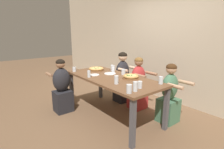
{
  "coord_description": "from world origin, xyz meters",
  "views": [
    {
      "loc": [
        2.51,
        -1.99,
        1.63
      ],
      "look_at": [
        0.0,
        0.0,
        0.85
      ],
      "focal_mm": 28.0,
      "sensor_mm": 36.0,
      "label": 1
    }
  ],
  "objects_px": {
    "drinking_glass_a": "(112,68)",
    "diner_near_left": "(62,88)",
    "drinking_glass_d": "(116,80)",
    "drinking_glass_h": "(161,81)",
    "drinking_glass_b": "(129,89)",
    "drinking_glass_g": "(113,69)",
    "pizza_board_main": "(131,77)",
    "drinking_glass_i": "(89,74)",
    "drinking_glass_c": "(135,87)",
    "drinking_glass_f": "(140,85)",
    "diner_far_midleft": "(123,79)",
    "empty_plate_a": "(95,75)",
    "diner_far_right": "(169,96)",
    "diner_far_center": "(138,86)",
    "cocktail_glass_blue": "(74,70)",
    "drinking_glass_e": "(123,72)",
    "pizza_board_second": "(96,69)",
    "empty_plate_b": "(110,74)"
  },
  "relations": [
    {
      "from": "diner_far_midleft",
      "to": "diner_near_left",
      "type": "distance_m",
      "value": 1.39
    },
    {
      "from": "drinking_glass_h",
      "to": "diner_near_left",
      "type": "xyz_separation_m",
      "value": [
        -1.65,
        -1.02,
        -0.35
      ]
    },
    {
      "from": "pizza_board_second",
      "to": "drinking_glass_h",
      "type": "distance_m",
      "value": 1.54
    },
    {
      "from": "drinking_glass_g",
      "to": "drinking_glass_i",
      "type": "height_order",
      "value": "drinking_glass_g"
    },
    {
      "from": "drinking_glass_i",
      "to": "diner_far_midleft",
      "type": "xyz_separation_m",
      "value": [
        -0.19,
        1.02,
        -0.3
      ]
    },
    {
      "from": "cocktail_glass_blue",
      "to": "diner_far_midleft",
      "type": "height_order",
      "value": "diner_far_midleft"
    },
    {
      "from": "drinking_glass_i",
      "to": "drinking_glass_d",
      "type": "bearing_deg",
      "value": 11.0
    },
    {
      "from": "drinking_glass_i",
      "to": "diner_far_midleft",
      "type": "height_order",
      "value": "diner_far_midleft"
    },
    {
      "from": "drinking_glass_d",
      "to": "drinking_glass_h",
      "type": "relative_size",
      "value": 1.11
    },
    {
      "from": "pizza_board_main",
      "to": "drinking_glass_i",
      "type": "xyz_separation_m",
      "value": [
        -0.55,
        -0.56,
        0.02
      ]
    },
    {
      "from": "drinking_glass_c",
      "to": "drinking_glass_g",
      "type": "bearing_deg",
      "value": 155.62
    },
    {
      "from": "empty_plate_b",
      "to": "drinking_glass_f",
      "type": "bearing_deg",
      "value": -11.71
    },
    {
      "from": "pizza_board_second",
      "to": "drinking_glass_f",
      "type": "relative_size",
      "value": 3.17
    },
    {
      "from": "drinking_glass_i",
      "to": "diner_near_left",
      "type": "relative_size",
      "value": 0.11
    },
    {
      "from": "drinking_glass_a",
      "to": "diner_near_left",
      "type": "height_order",
      "value": "diner_near_left"
    },
    {
      "from": "pizza_board_main",
      "to": "drinking_glass_b",
      "type": "xyz_separation_m",
      "value": [
        0.56,
        -0.58,
        0.02
      ]
    },
    {
      "from": "pizza_board_second",
      "to": "diner_near_left",
      "type": "bearing_deg",
      "value": -99.93
    },
    {
      "from": "diner_far_center",
      "to": "pizza_board_main",
      "type": "bearing_deg",
      "value": 27.28
    },
    {
      "from": "diner_far_midleft",
      "to": "diner_near_left",
      "type": "bearing_deg",
      "value": -14.81
    },
    {
      "from": "drinking_glass_d",
      "to": "drinking_glass_b",
      "type": "bearing_deg",
      "value": -17.75
    },
    {
      "from": "empty_plate_a",
      "to": "diner_far_center",
      "type": "xyz_separation_m",
      "value": [
        0.38,
        0.85,
        -0.3
      ]
    },
    {
      "from": "cocktail_glass_blue",
      "to": "drinking_glass_a",
      "type": "bearing_deg",
      "value": 55.48
    },
    {
      "from": "drinking_glass_d",
      "to": "drinking_glass_g",
      "type": "distance_m",
      "value": 0.87
    },
    {
      "from": "drinking_glass_h",
      "to": "diner_near_left",
      "type": "height_order",
      "value": "diner_near_left"
    },
    {
      "from": "drinking_glass_h",
      "to": "diner_near_left",
      "type": "relative_size",
      "value": 0.11
    },
    {
      "from": "drinking_glass_c",
      "to": "diner_far_right",
      "type": "xyz_separation_m",
      "value": [
        -0.02,
        0.91,
        -0.36
      ]
    },
    {
      "from": "drinking_glass_c",
      "to": "pizza_board_main",
      "type": "bearing_deg",
      "value": 140.75
    },
    {
      "from": "drinking_glass_b",
      "to": "drinking_glass_i",
      "type": "distance_m",
      "value": 1.11
    },
    {
      "from": "pizza_board_second",
      "to": "empty_plate_b",
      "type": "xyz_separation_m",
      "value": [
        0.44,
        0.04,
        -0.03
      ]
    },
    {
      "from": "empty_plate_a",
      "to": "drinking_glass_h",
      "type": "distance_m",
      "value": 1.29
    },
    {
      "from": "pizza_board_second",
      "to": "drinking_glass_h",
      "type": "height_order",
      "value": "drinking_glass_h"
    },
    {
      "from": "pizza_board_main",
      "to": "drinking_glass_c",
      "type": "distance_m",
      "value": 0.71
    },
    {
      "from": "pizza_board_main",
      "to": "pizza_board_second",
      "type": "distance_m",
      "value": 0.97
    },
    {
      "from": "drinking_glass_i",
      "to": "pizza_board_main",
      "type": "bearing_deg",
      "value": 45.51
    },
    {
      "from": "pizza_board_second",
      "to": "drinking_glass_b",
      "type": "distance_m",
      "value": 1.58
    },
    {
      "from": "drinking_glass_b",
      "to": "diner_far_center",
      "type": "height_order",
      "value": "diner_far_center"
    },
    {
      "from": "drinking_glass_f",
      "to": "drinking_glass_e",
      "type": "bearing_deg",
      "value": 154.44
    },
    {
      "from": "drinking_glass_a",
      "to": "diner_far_right",
      "type": "relative_size",
      "value": 0.13
    },
    {
      "from": "diner_far_midleft",
      "to": "diner_far_center",
      "type": "bearing_deg",
      "value": 90.0
    },
    {
      "from": "drinking_glass_b",
      "to": "diner_near_left",
      "type": "xyz_separation_m",
      "value": [
        -1.65,
        -0.31,
        -0.35
      ]
    },
    {
      "from": "drinking_glass_f",
      "to": "diner_far_midleft",
      "type": "xyz_separation_m",
      "value": [
        -1.24,
        0.76,
        -0.3
      ]
    },
    {
      "from": "diner_near_left",
      "to": "diner_far_center",
      "type": "distance_m",
      "value": 1.59
    },
    {
      "from": "empty_plate_b",
      "to": "drinking_glass_a",
      "type": "distance_m",
      "value": 0.27
    },
    {
      "from": "empty_plate_a",
      "to": "drinking_glass_a",
      "type": "distance_m",
      "value": 0.51
    },
    {
      "from": "drinking_glass_b",
      "to": "drinking_glass_i",
      "type": "bearing_deg",
      "value": 179.08
    },
    {
      "from": "drinking_glass_d",
      "to": "diner_near_left",
      "type": "bearing_deg",
      "value": -159.3
    },
    {
      "from": "drinking_glass_f",
      "to": "pizza_board_main",
      "type": "bearing_deg",
      "value": 149.35
    },
    {
      "from": "empty_plate_a",
      "to": "diner_far_center",
      "type": "bearing_deg",
      "value": 65.57
    },
    {
      "from": "cocktail_glass_blue",
      "to": "drinking_glass_h",
      "type": "xyz_separation_m",
      "value": [
        1.72,
        0.69,
        0.01
      ]
    },
    {
      "from": "drinking_glass_c",
      "to": "drinking_glass_a",
      "type": "bearing_deg",
      "value": 155.56
    }
  ]
}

